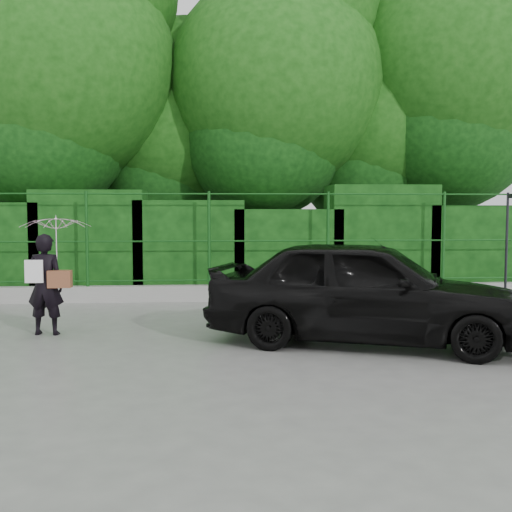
{
  "coord_description": "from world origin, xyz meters",
  "views": [
    {
      "loc": [
        0.38,
        -7.77,
        1.78
      ],
      "look_at": [
        1.06,
        1.3,
        1.1
      ],
      "focal_mm": 45.0,
      "sensor_mm": 36.0,
      "label": 1
    }
  ],
  "objects": [
    {
      "name": "ground",
      "position": [
        0.0,
        0.0,
        0.0
      ],
      "size": [
        80.0,
        80.0,
        0.0
      ],
      "primitive_type": "plane",
      "color": "gray"
    },
    {
      "name": "kerb",
      "position": [
        0.0,
        4.5,
        0.15
      ],
      "size": [
        14.0,
        0.25,
        0.3
      ],
      "primitive_type": "cube",
      "color": "#9E9E99",
      "rests_on": "ground"
    },
    {
      "name": "fence",
      "position": [
        0.22,
        4.5,
        1.2
      ],
      "size": [
        14.13,
        0.06,
        1.8
      ],
      "color": "#134814",
      "rests_on": "kerb"
    },
    {
      "name": "hedge",
      "position": [
        0.07,
        5.5,
        0.98
      ],
      "size": [
        14.2,
        1.2,
        2.25
      ],
      "color": "black",
      "rests_on": "ground"
    },
    {
      "name": "trees",
      "position": [
        1.14,
        7.74,
        4.62
      ],
      "size": [
        17.1,
        6.15,
        8.08
      ],
      "color": "black",
      "rests_on": "ground"
    },
    {
      "name": "woman",
      "position": [
        -1.79,
        1.4,
        1.12
      ],
      "size": [
        0.95,
        0.97,
        1.69
      ],
      "color": "black",
      "rests_on": "ground"
    },
    {
      "name": "car",
      "position": [
        2.44,
        0.41,
        0.7
      ],
      "size": [
        4.45,
        2.99,
        1.41
      ],
      "primitive_type": "imported",
      "rotation": [
        0.0,
        0.0,
        1.22
      ],
      "color": "black",
      "rests_on": "ground"
    }
  ]
}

